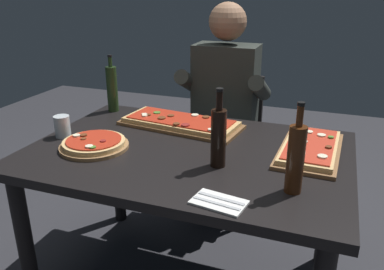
% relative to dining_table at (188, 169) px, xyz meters
% --- Properties ---
extents(dining_table, '(1.40, 0.96, 0.74)m').
position_rel_dining_table_xyz_m(dining_table, '(0.00, 0.00, 0.00)').
color(dining_table, black).
rests_on(dining_table, ground_plane).
extents(pizza_rectangular_front, '(0.65, 0.33, 0.05)m').
position_rel_dining_table_xyz_m(pizza_rectangular_front, '(-0.14, 0.27, 0.12)').
color(pizza_rectangular_front, brown).
rests_on(pizza_rectangular_front, dining_table).
extents(pizza_rectangular_left, '(0.27, 0.49, 0.05)m').
position_rel_dining_table_xyz_m(pizza_rectangular_left, '(0.51, 0.15, 0.12)').
color(pizza_rectangular_left, brown).
rests_on(pizza_rectangular_left, dining_table).
extents(pizza_round_far, '(0.31, 0.31, 0.05)m').
position_rel_dining_table_xyz_m(pizza_round_far, '(-0.40, -0.13, 0.11)').
color(pizza_round_far, olive).
rests_on(pizza_round_far, dining_table).
extents(wine_bottle_dark, '(0.06, 0.06, 0.32)m').
position_rel_dining_table_xyz_m(wine_bottle_dark, '(-0.60, 0.38, 0.23)').
color(wine_bottle_dark, '#233819').
rests_on(wine_bottle_dark, dining_table).
extents(oil_bottle_amber, '(0.06, 0.06, 0.33)m').
position_rel_dining_table_xyz_m(oil_bottle_amber, '(0.48, -0.23, 0.23)').
color(oil_bottle_amber, '#47230F').
rests_on(oil_bottle_amber, dining_table).
extents(vinegar_bottle_green, '(0.06, 0.06, 0.32)m').
position_rel_dining_table_xyz_m(vinegar_bottle_green, '(0.17, -0.12, 0.22)').
color(vinegar_bottle_green, black).
rests_on(vinegar_bottle_green, dining_table).
extents(tumbler_near_camera, '(0.07, 0.07, 0.10)m').
position_rel_dining_table_xyz_m(tumbler_near_camera, '(-0.62, -0.06, 0.15)').
color(tumbler_near_camera, silver).
rests_on(tumbler_near_camera, dining_table).
extents(napkin_cutlery_set, '(0.20, 0.14, 0.01)m').
position_rel_dining_table_xyz_m(napkin_cutlery_set, '(0.26, -0.39, 0.10)').
color(napkin_cutlery_set, white).
rests_on(napkin_cutlery_set, dining_table).
extents(diner_chair, '(0.44, 0.44, 0.87)m').
position_rel_dining_table_xyz_m(diner_chair, '(-0.05, 0.86, -0.16)').
color(diner_chair, black).
rests_on(diner_chair, ground_plane).
extents(seated_diner, '(0.53, 0.41, 1.33)m').
position_rel_dining_table_xyz_m(seated_diner, '(-0.05, 0.74, 0.10)').
color(seated_diner, '#23232D').
rests_on(seated_diner, ground_plane).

